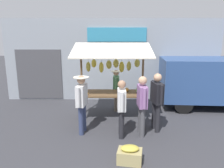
{
  "coord_description": "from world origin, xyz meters",
  "views": [
    {
      "loc": [
        -0.04,
        7.07,
        2.86
      ],
      "look_at": [
        0.0,
        0.3,
        1.25
      ],
      "focal_mm": 35.32,
      "sensor_mm": 36.0,
      "label": 1
    }
  ],
  "objects_px": {
    "parked_van": "(215,78)",
    "produce_crate_near": "(130,155)",
    "market_stall": "(113,72)",
    "shopper_with_ponytail": "(157,98)",
    "shopper_in_striped_shirt": "(122,105)",
    "vendor_with_sunhat": "(116,87)",
    "shopper_with_shopping_bag": "(82,100)",
    "shopper_in_grey_tee": "(142,101)"
  },
  "relations": [
    {
      "from": "parked_van",
      "to": "shopper_in_striped_shirt",
      "type": "bearing_deg",
      "value": 38.44
    },
    {
      "from": "shopper_with_shopping_bag",
      "to": "parked_van",
      "type": "xyz_separation_m",
      "value": [
        -4.79,
        -2.34,
        0.12
      ]
    },
    {
      "from": "market_stall",
      "to": "shopper_with_shopping_bag",
      "type": "distance_m",
      "value": 1.6
    },
    {
      "from": "parked_van",
      "to": "produce_crate_near",
      "type": "height_order",
      "value": "parked_van"
    },
    {
      "from": "vendor_with_sunhat",
      "to": "shopper_in_grey_tee",
      "type": "xyz_separation_m",
      "value": [
        -0.69,
        2.03,
        0.11
      ]
    },
    {
      "from": "shopper_with_ponytail",
      "to": "shopper_with_shopping_bag",
      "type": "xyz_separation_m",
      "value": [
        2.14,
        0.18,
        -0.0
      ]
    },
    {
      "from": "market_stall",
      "to": "parked_van",
      "type": "xyz_separation_m",
      "value": [
        -3.93,
        -1.11,
        -0.44
      ]
    },
    {
      "from": "vendor_with_sunhat",
      "to": "shopper_in_striped_shirt",
      "type": "bearing_deg",
      "value": 4.23
    },
    {
      "from": "shopper_with_shopping_bag",
      "to": "produce_crate_near",
      "type": "height_order",
      "value": "shopper_with_shopping_bag"
    },
    {
      "from": "vendor_with_sunhat",
      "to": "shopper_in_striped_shirt",
      "type": "relative_size",
      "value": 0.94
    },
    {
      "from": "market_stall",
      "to": "vendor_with_sunhat",
      "type": "relative_size",
      "value": 1.65
    },
    {
      "from": "shopper_in_striped_shirt",
      "to": "market_stall",
      "type": "bearing_deg",
      "value": 9.2
    },
    {
      "from": "shopper_in_grey_tee",
      "to": "shopper_in_striped_shirt",
      "type": "bearing_deg",
      "value": 97.1
    },
    {
      "from": "shopper_with_shopping_bag",
      "to": "parked_van",
      "type": "height_order",
      "value": "parked_van"
    },
    {
      "from": "shopper_in_striped_shirt",
      "to": "vendor_with_sunhat",
      "type": "bearing_deg",
      "value": 2.71
    },
    {
      "from": "produce_crate_near",
      "to": "shopper_in_striped_shirt",
      "type": "bearing_deg",
      "value": -83.55
    },
    {
      "from": "produce_crate_near",
      "to": "shopper_with_shopping_bag",
      "type": "bearing_deg",
      "value": -50.2
    },
    {
      "from": "vendor_with_sunhat",
      "to": "parked_van",
      "type": "xyz_separation_m",
      "value": [
        -3.8,
        -0.43,
        0.24
      ]
    },
    {
      "from": "market_stall",
      "to": "shopper_in_grey_tee",
      "type": "bearing_deg",
      "value": 121.24
    },
    {
      "from": "vendor_with_sunhat",
      "to": "shopper_with_shopping_bag",
      "type": "xyz_separation_m",
      "value": [
        0.99,
        1.9,
        0.12
      ]
    },
    {
      "from": "produce_crate_near",
      "to": "shopper_with_ponytail",
      "type": "bearing_deg",
      "value": -117.76
    },
    {
      "from": "market_stall",
      "to": "shopper_with_ponytail",
      "type": "xyz_separation_m",
      "value": [
        -1.28,
        1.04,
        -0.56
      ]
    },
    {
      "from": "parked_van",
      "to": "vendor_with_sunhat",
      "type": "bearing_deg",
      "value": 10.0
    },
    {
      "from": "vendor_with_sunhat",
      "to": "produce_crate_near",
      "type": "bearing_deg",
      "value": 5.43
    },
    {
      "from": "market_stall",
      "to": "shopper_with_ponytail",
      "type": "height_order",
      "value": "market_stall"
    },
    {
      "from": "shopper_with_ponytail",
      "to": "parked_van",
      "type": "height_order",
      "value": "parked_van"
    },
    {
      "from": "shopper_in_striped_shirt",
      "to": "shopper_in_grey_tee",
      "type": "bearing_deg",
      "value": -79.97
    },
    {
      "from": "shopper_with_shopping_bag",
      "to": "produce_crate_near",
      "type": "bearing_deg",
      "value": -131.83
    },
    {
      "from": "market_stall",
      "to": "shopper_in_striped_shirt",
      "type": "height_order",
      "value": "market_stall"
    },
    {
      "from": "market_stall",
      "to": "parked_van",
      "type": "distance_m",
      "value": 4.11
    },
    {
      "from": "shopper_with_ponytail",
      "to": "produce_crate_near",
      "type": "xyz_separation_m",
      "value": [
        0.89,
        1.69,
        -0.82
      ]
    },
    {
      "from": "shopper_with_shopping_bag",
      "to": "vendor_with_sunhat",
      "type": "bearing_deg",
      "value": -19.13
    },
    {
      "from": "shopper_in_striped_shirt",
      "to": "parked_van",
      "type": "xyz_separation_m",
      "value": [
        -3.68,
        -2.57,
        0.2
      ]
    },
    {
      "from": "vendor_with_sunhat",
      "to": "shopper_with_shopping_bag",
      "type": "bearing_deg",
      "value": -26.5
    },
    {
      "from": "shopper_in_grey_tee",
      "to": "shopper_with_ponytail",
      "type": "height_order",
      "value": "shopper_with_ponytail"
    },
    {
      "from": "shopper_with_ponytail",
      "to": "shopper_in_striped_shirt",
      "type": "bearing_deg",
      "value": 100.75
    },
    {
      "from": "vendor_with_sunhat",
      "to": "shopper_in_grey_tee",
      "type": "bearing_deg",
      "value": 19.75
    },
    {
      "from": "shopper_with_ponytail",
      "to": "shopper_with_shopping_bag",
      "type": "distance_m",
      "value": 2.15
    },
    {
      "from": "vendor_with_sunhat",
      "to": "shopper_with_ponytail",
      "type": "bearing_deg",
      "value": 34.81
    },
    {
      "from": "market_stall",
      "to": "produce_crate_near",
      "type": "xyz_separation_m",
      "value": [
        -0.39,
        2.73,
        -1.37
      ]
    },
    {
      "from": "shopper_in_striped_shirt",
      "to": "parked_van",
      "type": "height_order",
      "value": "parked_van"
    },
    {
      "from": "shopper_in_striped_shirt",
      "to": "parked_van",
      "type": "distance_m",
      "value": 4.49
    }
  ]
}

